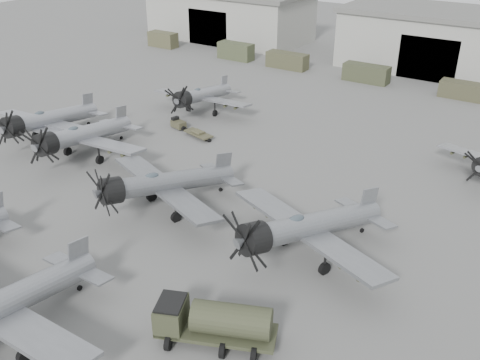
% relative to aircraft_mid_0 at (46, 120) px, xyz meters
% --- Properties ---
extents(ground, '(220.00, 220.00, 0.00)m').
position_rel_aircraft_mid_0_xyz_m(ground, '(25.76, -11.24, -2.49)').
color(ground, '#585856').
rests_on(ground, ground).
extents(hangar_left, '(29.00, 14.80, 8.70)m').
position_rel_aircraft_mid_0_xyz_m(hangar_left, '(-12.24, 50.72, 1.88)').
color(hangar_left, '#A2A398').
rests_on(hangar_left, ground).
extents(hangar_center, '(29.00, 14.80, 8.70)m').
position_rel_aircraft_mid_0_xyz_m(hangar_center, '(25.76, 50.72, 1.88)').
color(hangar_center, '#A2A398').
rests_on(hangar_center, ground).
extents(support_truck_0, '(5.22, 2.20, 2.51)m').
position_rel_aircraft_mid_0_xyz_m(support_truck_0, '(-18.16, 38.76, -1.23)').
color(support_truck_0, '#4B4A31').
rests_on(support_truck_0, ground).
extents(support_truck_1, '(5.81, 2.20, 2.62)m').
position_rel_aircraft_mid_0_xyz_m(support_truck_1, '(-2.88, 38.76, -1.18)').
color(support_truck_1, '#40462E').
rests_on(support_truck_1, ground).
extents(support_truck_2, '(6.37, 2.20, 2.33)m').
position_rel_aircraft_mid_0_xyz_m(support_truck_2, '(6.50, 38.76, -1.32)').
color(support_truck_2, '#41422B').
rests_on(support_truck_2, ground).
extents(support_truck_3, '(6.37, 2.20, 2.39)m').
position_rel_aircraft_mid_0_xyz_m(support_truck_3, '(19.08, 38.76, -1.29)').
color(support_truck_3, '#393D28').
rests_on(support_truck_3, ground).
extents(support_truck_4, '(5.56, 2.20, 2.10)m').
position_rel_aircraft_mid_0_xyz_m(support_truck_4, '(32.02, 38.76, -1.44)').
color(support_truck_4, '#3F3E29').
rests_on(support_truck_4, ground).
extents(aircraft_mid_0, '(13.74, 12.37, 5.47)m').
position_rel_aircraft_mid_0_xyz_m(aircraft_mid_0, '(0.00, 0.00, 0.00)').
color(aircraft_mid_0, '#93959B').
rests_on(aircraft_mid_0, ground).
extents(aircraft_mid_1, '(13.42, 12.10, 5.41)m').
position_rel_aircraft_mid_0_xyz_m(aircraft_mid_1, '(19.00, -4.09, -0.03)').
color(aircraft_mid_1, gray).
rests_on(aircraft_mid_1, ground).
extents(aircraft_mid_2, '(13.90, 12.56, 5.63)m').
position_rel_aircraft_mid_0_xyz_m(aircraft_mid_2, '(31.48, -3.63, 0.07)').
color(aircraft_mid_2, gray).
rests_on(aircraft_mid_2, ground).
extents(aircraft_far_0, '(12.38, 11.14, 4.93)m').
position_rel_aircraft_mid_0_xyz_m(aircraft_far_0, '(7.80, 15.68, -0.25)').
color(aircraft_far_0, '#92949A').
rests_on(aircraft_far_0, ground).
extents(aircraft_extra_394, '(13.74, 12.37, 5.47)m').
position_rel_aircraft_mid_0_xyz_m(aircraft_extra_394, '(6.08, -0.93, 0.00)').
color(aircraft_extra_394, '#93959B').
rests_on(aircraft_extra_394, ground).
extents(fuel_tanker, '(7.07, 4.84, 2.60)m').
position_rel_aircraft_mid_0_xyz_m(fuel_tanker, '(31.08, -13.36, -1.00)').
color(fuel_tanker, '#353925').
rests_on(fuel_tanker, ground).
extents(tug_trailer, '(6.15, 2.50, 1.22)m').
position_rel_aircraft_mid_0_xyz_m(tug_trailer, '(9.87, 10.29, -2.03)').
color(tug_trailer, '#45432D').
rests_on(tug_trailer, ground).
extents(ground_crew, '(0.48, 0.63, 1.57)m').
position_rel_aircraft_mid_0_xyz_m(ground_crew, '(1.57, 8.85, -1.71)').
color(ground_crew, '#41482F').
rests_on(ground_crew, ground).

